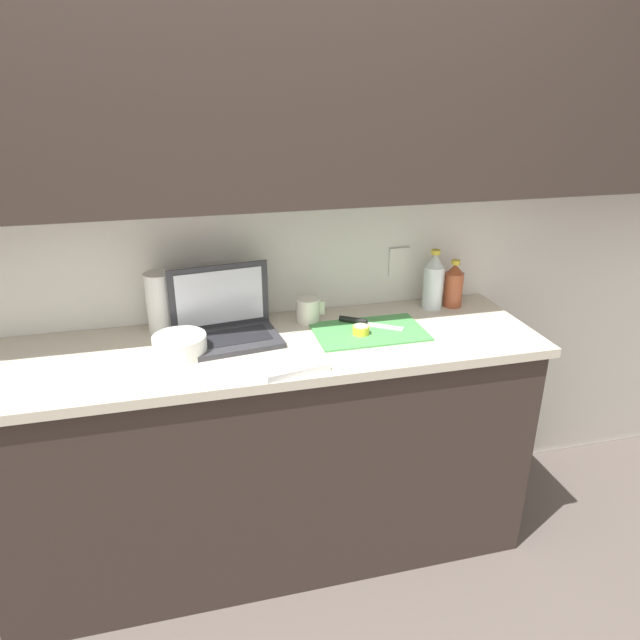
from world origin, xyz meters
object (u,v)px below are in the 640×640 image
at_px(measuring_cup, 308,310).
at_px(bowl_white, 180,346).
at_px(cutting_board, 369,331).
at_px(bottle_green_soda, 433,282).
at_px(laptop, 225,322).
at_px(bottle_oil_tall, 454,285).
at_px(paper_towel_roll, 161,303).
at_px(lemon_half_cut, 361,330).
at_px(knife, 360,321).

relative_size(measuring_cup, bowl_white, 0.61).
relative_size(cutting_board, bottle_green_soda, 1.65).
xyz_separation_m(laptop, measuring_cup, (0.33, 0.07, -0.01)).
relative_size(laptop, bowl_white, 2.14).
xyz_separation_m(bottle_green_soda, bottle_oil_tall, (0.09, 0.00, -0.02)).
bearing_deg(bottle_oil_tall, cutting_board, -157.11).
xyz_separation_m(bottle_oil_tall, paper_towel_roll, (-1.18, 0.02, 0.03)).
bearing_deg(measuring_cup, lemon_half_cut, -48.32).
height_order(knife, bottle_oil_tall, bottle_oil_tall).
distance_m(knife, bottle_green_soda, 0.38).
bearing_deg(laptop, knife, -8.84).
bearing_deg(laptop, bottle_oil_tall, -1.75).
bearing_deg(paper_towel_roll, measuring_cup, -3.91).
bearing_deg(bottle_oil_tall, paper_towel_roll, 179.23).
distance_m(lemon_half_cut, bowl_white, 0.66).
bearing_deg(cutting_board, laptop, 170.85).
distance_m(bottle_green_soda, bowl_white, 1.06).
height_order(laptop, bowl_white, laptop).
relative_size(cutting_board, knife, 1.83).
relative_size(bottle_green_soda, bottle_oil_tall, 1.25).
distance_m(bottle_oil_tall, bowl_white, 1.15).
xyz_separation_m(bottle_oil_tall, bowl_white, (-1.13, -0.21, -0.05)).
xyz_separation_m(bottle_green_soda, bowl_white, (-1.03, -0.21, -0.08)).
height_order(bottle_green_soda, bottle_oil_tall, bottle_green_soda).
relative_size(cutting_board, paper_towel_roll, 1.78).
bearing_deg(bowl_white, bottle_green_soda, 11.36).
bearing_deg(knife, bottle_green_soda, 51.46).
height_order(knife, bowl_white, bowl_white).
xyz_separation_m(laptop, lemon_half_cut, (0.49, -0.11, -0.04)).
relative_size(knife, bottle_oil_tall, 1.13).
xyz_separation_m(knife, paper_towel_roll, (-0.74, 0.12, 0.10)).
distance_m(lemon_half_cut, measuring_cup, 0.24).
xyz_separation_m(laptop, bottle_green_soda, (0.87, 0.10, 0.05)).
height_order(measuring_cup, bowl_white, measuring_cup).
bearing_deg(lemon_half_cut, bowl_white, -179.53).
bearing_deg(cutting_board, knife, 100.56).
bearing_deg(knife, measuring_cup, -170.50).
distance_m(knife, bottle_oil_tall, 0.46).
bearing_deg(lemon_half_cut, cutting_board, 27.32).
relative_size(bottle_oil_tall, measuring_cup, 1.78).
height_order(cutting_board, lemon_half_cut, lemon_half_cut).
xyz_separation_m(measuring_cup, bowl_white, (-0.50, -0.19, -0.01)).
xyz_separation_m(laptop, bowl_white, (-0.17, -0.11, -0.02)).
bearing_deg(laptop, lemon_half_cut, -19.71).
distance_m(laptop, measuring_cup, 0.34).
relative_size(bowl_white, paper_towel_roll, 0.79).
bearing_deg(bottle_oil_tall, bottle_green_soda, 180.00).
relative_size(laptop, knife, 1.75).
bearing_deg(cutting_board, paper_towel_roll, 165.36).
bearing_deg(knife, bowl_white, -137.53).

